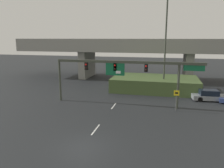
{
  "coord_description": "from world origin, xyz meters",
  "views": [
    {
      "loc": [
        5.85,
        -14.44,
        8.2
      ],
      "look_at": [
        0.0,
        9.65,
        2.95
      ],
      "focal_mm": 35.0,
      "sensor_mm": 36.0,
      "label": 1
    }
  ],
  "objects_px": {
    "speed_limit_sign": "(176,97)",
    "highway_light_pole_near": "(166,36)",
    "signal_gantry": "(124,69)",
    "parked_sedan_near_right": "(209,96)"
  },
  "relations": [
    {
      "from": "signal_gantry",
      "to": "highway_light_pole_near",
      "type": "distance_m",
      "value": 9.83
    },
    {
      "from": "speed_limit_sign",
      "to": "parked_sedan_near_right",
      "type": "bearing_deg",
      "value": 50.56
    },
    {
      "from": "speed_limit_sign",
      "to": "parked_sedan_near_right",
      "type": "xyz_separation_m",
      "value": [
        4.54,
        5.51,
        -0.95
      ]
    },
    {
      "from": "speed_limit_sign",
      "to": "signal_gantry",
      "type": "bearing_deg",
      "value": 171.27
    },
    {
      "from": "speed_limit_sign",
      "to": "parked_sedan_near_right",
      "type": "distance_m",
      "value": 7.2
    },
    {
      "from": "highway_light_pole_near",
      "to": "parked_sedan_near_right",
      "type": "xyz_separation_m",
      "value": [
        6.04,
        -3.14,
        -7.74
      ]
    },
    {
      "from": "speed_limit_sign",
      "to": "highway_light_pole_near",
      "type": "distance_m",
      "value": 11.1
    },
    {
      "from": "signal_gantry",
      "to": "highway_light_pole_near",
      "type": "xyz_separation_m",
      "value": [
        4.76,
        7.69,
        3.86
      ]
    },
    {
      "from": "signal_gantry",
      "to": "parked_sedan_near_right",
      "type": "distance_m",
      "value": 12.35
    },
    {
      "from": "signal_gantry",
      "to": "highway_light_pole_near",
      "type": "height_order",
      "value": "highway_light_pole_near"
    }
  ]
}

